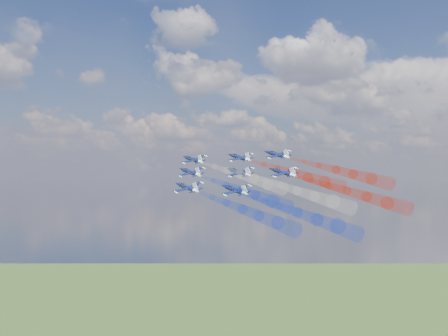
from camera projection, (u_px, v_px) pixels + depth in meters
The scene contains 16 objects.
jet_lead at pixel (193, 160), 173.91m from camera, with size 9.18×11.47×3.06m, color black, non-canonical shape.
trail_lead at pixel (240, 175), 156.54m from camera, with size 3.82×36.10×3.82m, color white, non-canonical shape.
jet_inner_left at pixel (191, 172), 161.90m from camera, with size 9.18×11.47×3.06m, color black, non-canonical shape.
trail_inner_left at pixel (241, 190), 144.54m from camera, with size 3.82×36.10×3.82m, color blue, non-canonical shape.
jet_inner_right at pixel (240, 157), 171.48m from camera, with size 9.18×11.47×3.06m, color black, non-canonical shape.
trail_inner_right at pixel (292, 172), 154.11m from camera, with size 3.82×36.10×3.82m, color red, non-canonical shape.
jet_outer_left at pixel (187, 187), 147.72m from camera, with size 9.18×11.47×3.06m, color black, non-canonical shape.
trail_outer_left at pixel (242, 209), 130.35m from camera, with size 3.82×36.10×3.82m, color blue, non-canonical shape.
jet_center_third at pixel (239, 172), 157.39m from camera, with size 9.18×11.47×3.06m, color black, non-canonical shape.
trail_center_third at pixel (297, 191), 140.02m from camera, with size 3.82×36.10×3.82m, color white, non-canonical shape.
jet_outer_right at pixel (277, 155), 167.01m from camera, with size 9.18×11.47×3.06m, color black, non-canonical shape.
trail_outer_right at pixel (336, 170), 149.64m from camera, with size 3.82×36.10×3.82m, color red, non-canonical shape.
jet_rear_left at pixel (235, 190), 145.70m from camera, with size 9.18×11.47×3.06m, color black, non-canonical shape.
trail_rear_left at pixel (298, 213), 128.33m from camera, with size 3.82×36.10×3.82m, color blue, non-canonical shape.
jet_rear_right at pixel (283, 172), 155.09m from camera, with size 9.18×11.47×3.06m, color black, non-canonical shape.
trail_rear_right at pixel (347, 191), 137.73m from camera, with size 3.82×36.10×3.82m, color red, non-canonical shape.
Camera 1 is at (119.51, -128.68, 157.10)m, focal length 43.15 mm.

